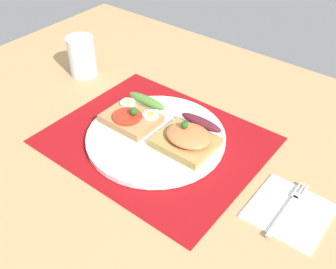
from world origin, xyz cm
name	(u,v)px	position (x,y,z in cm)	size (l,w,h in cm)	color
ground_plane	(156,146)	(0.00, 0.00, -1.60)	(120.00, 90.00, 3.20)	tan
placemat	(156,140)	(0.00, 0.00, 0.15)	(40.32, 32.96, 0.30)	maroon
plate	(156,137)	(0.00, 0.00, 0.88)	(27.23, 27.23, 1.17)	white
sandwich_egg_tomato	(135,114)	(-6.48, 1.13, 2.78)	(10.72, 9.89, 3.85)	#AB7B4A
sandwich_salmon	(189,137)	(6.66, 1.56, 3.15)	(10.72, 10.55, 4.87)	#A68547
napkin	(289,211)	(28.36, -0.60, 0.30)	(12.00, 12.04, 0.60)	white
fork	(289,207)	(28.05, -0.33, 0.76)	(1.62, 13.76, 0.32)	#B7B7BC
drinking_glass	(82,56)	(-30.22, 8.75, 4.83)	(6.42, 6.42, 9.67)	silver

